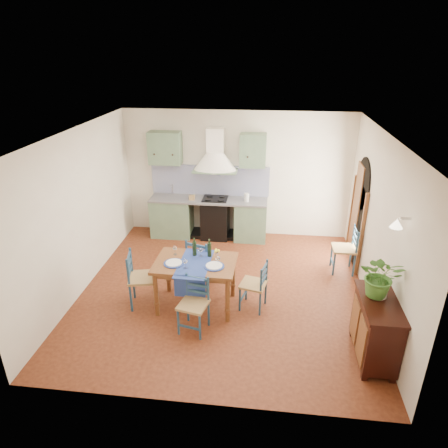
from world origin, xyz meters
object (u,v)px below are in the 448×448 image
(chair_near, at_px, (194,304))
(potted_plant, at_px, (381,276))
(dining_table, at_px, (196,267))
(sideboard, at_px, (376,327))

(chair_near, distance_m, potted_plant, 2.69)
(dining_table, distance_m, sideboard, 2.82)
(dining_table, height_order, sideboard, dining_table)
(potted_plant, bearing_deg, chair_near, 176.06)
(potted_plant, bearing_deg, sideboard, -84.80)
(dining_table, bearing_deg, chair_near, -82.35)
(dining_table, bearing_deg, sideboard, -19.11)
(chair_near, bearing_deg, dining_table, 97.65)
(dining_table, xyz_separation_m, sideboard, (2.66, -0.92, -0.23))
(sideboard, bearing_deg, chair_near, 173.12)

